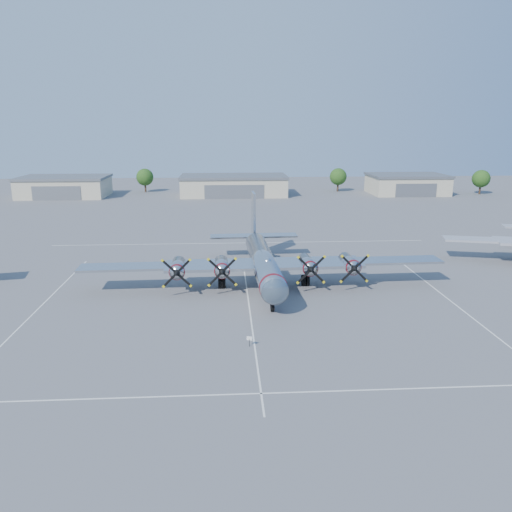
{
  "coord_description": "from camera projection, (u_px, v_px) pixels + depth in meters",
  "views": [
    {
      "loc": [
        -2.34,
        -53.81,
        18.57
      ],
      "look_at": [
        1.26,
        4.41,
        3.2
      ],
      "focal_mm": 35.0,
      "sensor_mm": 36.0,
      "label": 1
    }
  ],
  "objects": [
    {
      "name": "main_bomber_b29",
      "position": [
        262.0,
        282.0,
        60.79
      ],
      "size": [
        43.05,
        30.11,
        9.34
      ],
      "primitive_type": null,
      "rotation": [
        0.0,
        0.0,
        0.03
      ],
      "color": "silver",
      "rests_on": "ground"
    },
    {
      "name": "tree_far_east",
      "position": [
        481.0,
        179.0,
        137.01
      ],
      "size": [
        4.8,
        4.8,
        6.64
      ],
      "color": "#382619",
      "rests_on": "ground"
    },
    {
      "name": "tree_east",
      "position": [
        338.0,
        177.0,
        142.46
      ],
      "size": [
        4.8,
        4.8,
        6.64
      ],
      "color": "#382619",
      "rests_on": "ground"
    },
    {
      "name": "ground",
      "position": [
        247.0,
        293.0,
        56.81
      ],
      "size": [
        260.0,
        260.0,
        0.0
      ],
      "primitive_type": "plane",
      "color": "#5B5B5E",
      "rests_on": "ground"
    },
    {
      "name": "hangar_center",
      "position": [
        234.0,
        185.0,
        135.23
      ],
      "size": [
        28.6,
        14.6,
        5.4
      ],
      "color": "#BCB495",
      "rests_on": "ground"
    },
    {
      "name": "tree_west",
      "position": [
        145.0,
        177.0,
        141.11
      ],
      "size": [
        4.8,
        4.8,
        6.64
      ],
      "color": "#382619",
      "rests_on": "ground"
    },
    {
      "name": "parking_lines",
      "position": [
        248.0,
        298.0,
        55.12
      ],
      "size": [
        60.0,
        50.08,
        0.01
      ],
      "color": "silver",
      "rests_on": "ground"
    },
    {
      "name": "info_placard",
      "position": [
        249.0,
        339.0,
        42.99
      ],
      "size": [
        0.48,
        0.16,
        0.92
      ],
      "rotation": [
        0.0,
        0.0,
        -0.26
      ],
      "color": "black",
      "rests_on": "ground"
    },
    {
      "name": "hangar_east",
      "position": [
        407.0,
        184.0,
        138.09
      ],
      "size": [
        20.6,
        14.6,
        5.4
      ],
      "color": "#BCB495",
      "rests_on": "ground"
    },
    {
      "name": "hangar_west",
      "position": [
        65.0,
        186.0,
        132.54
      ],
      "size": [
        22.6,
        14.6,
        5.4
      ],
      "color": "#BCB495",
      "rests_on": "ground"
    }
  ]
}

